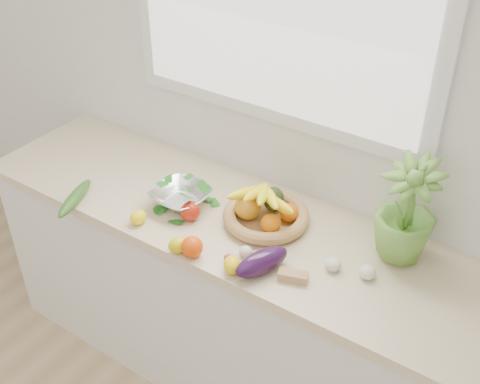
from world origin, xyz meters
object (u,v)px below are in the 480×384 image
Objects in this scene: cucumber at (75,198)px; fruit_basket at (265,211)px; potted_herb at (407,209)px; colander_with_spinach at (181,193)px; apple at (190,211)px; eggplant at (262,262)px.

cucumber is 0.61× the size of fruit_basket.
cucumber is 1.29m from potted_herb.
potted_herb reaches higher than cucumber.
cucumber is 1.09× the size of colander_with_spinach.
apple is at bearing -148.94° from fruit_basket.
potted_herb reaches higher than colander_with_spinach.
apple is at bearing -30.41° from colander_with_spinach.
cucumber is 0.69× the size of potted_herb.
eggplant reaches higher than apple.
cucumber is at bearing -160.83° from potted_herb.
colander_with_spinach is (-0.48, 0.15, 0.02)m from eggplant.
potted_herb is 0.88m from colander_with_spinach.
potted_herb is at bearing 10.42° from fruit_basket.
cucumber is (-0.45, -0.18, -0.01)m from apple.
colander_with_spinach reaches higher than apple.
potted_herb is at bearing 43.03° from eggplant.
colander_with_spinach is at bearing -167.21° from potted_herb.
fruit_basket is 1.80× the size of colander_with_spinach.
eggplant is 0.87× the size of colander_with_spinach.
fruit_basket is at bearing 24.97° from cucumber.
apple is 0.29m from fruit_basket.
fruit_basket is (-0.14, 0.25, 0.01)m from eggplant.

